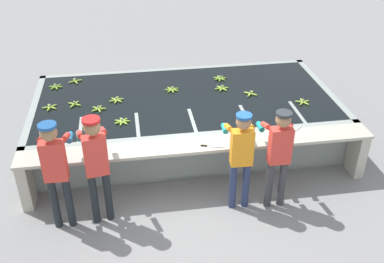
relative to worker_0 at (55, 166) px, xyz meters
The scene contains 21 objects.
ground_plane 2.36m from the worker_0, ahead, with size 80.00×80.00×0.00m, color gray.
wash_tank 3.07m from the worker_0, 45.90° to the left, with size 5.56×2.78×0.84m.
work_ledge 2.20m from the worker_0, 14.83° to the left, with size 5.56×0.45×0.84m.
worker_0 is the anchor object (origin of this frame).
worker_1 0.54m from the worker_0, ahead, with size 0.48×0.75×1.73m.
worker_2 2.60m from the worker_0, ahead, with size 0.42×0.72×1.62m.
worker_3 3.15m from the worker_0, ahead, with size 0.41×0.72×1.64m.
banana_bunch_floating_0 3.17m from the worker_0, 89.27° to the left, with size 0.28×0.28×0.08m.
banana_bunch_floating_1 2.15m from the worker_0, 98.87° to the left, with size 0.27×0.28×0.08m.
banana_bunch_floating_2 2.98m from the worker_0, 96.11° to the left, with size 0.28×0.28×0.08m.
banana_bunch_floating_3 2.00m from the worker_0, 74.92° to the left, with size 0.27×0.28×0.08m.
banana_bunch_floating_4 2.17m from the worker_0, 87.64° to the left, with size 0.26×0.26×0.08m.
banana_bunch_floating_5 4.46m from the worker_0, 21.16° to the left, with size 0.28×0.27×0.08m.
banana_bunch_floating_6 3.12m from the worker_0, 52.88° to the left, with size 0.28×0.28×0.08m.
banana_bunch_floating_7 4.06m from the worker_0, 44.56° to the left, with size 0.28×0.28×0.08m.
banana_bunch_floating_8 1.69m from the worker_0, 56.95° to the left, with size 0.28×0.28×0.08m.
banana_bunch_floating_9 2.38m from the worker_0, 69.36° to the left, with size 0.28×0.28×0.08m.
banana_bunch_floating_10 3.72m from the worker_0, 40.24° to the left, with size 0.28×0.27×0.08m.
banana_bunch_floating_11 3.92m from the worker_0, 32.18° to the left, with size 0.25×0.25×0.08m.
knife_0 2.26m from the worker_0, 11.61° to the left, with size 0.34×0.13×0.02m.
knife_1 3.71m from the worker_0, 10.26° to the left, with size 0.28×0.25×0.02m.
Camera 1 is at (-1.03, -5.52, 4.60)m, focal length 42.00 mm.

